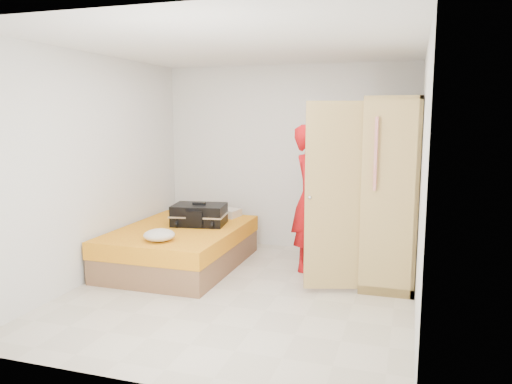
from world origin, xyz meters
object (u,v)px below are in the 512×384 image
(wardrobe, at_px, (387,196))
(round_cushion, at_px, (159,235))
(person, at_px, (311,198))
(suitcase, at_px, (199,215))
(bed, at_px, (181,247))

(wardrobe, xyz_separation_m, round_cushion, (-2.43, -0.88, -0.43))
(person, height_order, round_cushion, person)
(round_cushion, bearing_deg, suitcase, 84.75)
(wardrobe, height_order, person, wardrobe)
(wardrobe, relative_size, person, 1.17)
(wardrobe, bearing_deg, suitcase, 179.14)
(bed, height_order, suitcase, suitcase)
(bed, relative_size, round_cushion, 5.72)
(suitcase, bearing_deg, bed, -133.16)
(person, height_order, suitcase, person)
(bed, xyz_separation_m, suitcase, (0.16, 0.24, 0.38))
(wardrobe, distance_m, suitcase, 2.37)
(suitcase, distance_m, round_cushion, 0.92)
(wardrobe, distance_m, round_cushion, 2.62)
(bed, distance_m, round_cushion, 0.75)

